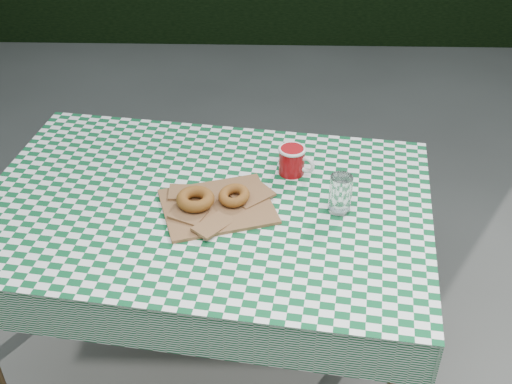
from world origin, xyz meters
TOP-DOWN VIEW (x-y plane):
  - ground at (0.00, 0.00)m, footprint 60.00×60.00m
  - table at (-0.16, -0.13)m, footprint 1.42×1.05m
  - tablecloth at (-0.16, -0.13)m, footprint 1.44×1.07m
  - paper_bag at (-0.12, -0.16)m, footprint 0.37×0.33m
  - bagel_front at (-0.18, -0.16)m, footprint 0.15×0.15m
  - bagel_back at (-0.07, -0.14)m, footprint 0.13×0.13m
  - coffee_mug at (0.10, 0.03)m, footprint 0.22×0.22m
  - drinking_glass at (0.23, -0.16)m, footprint 0.09×0.09m

SIDE VIEW (x-z plane):
  - ground at x=0.00m, z-range 0.00..0.00m
  - table at x=-0.16m, z-range 0.00..0.75m
  - tablecloth at x=-0.16m, z-range 0.75..0.76m
  - paper_bag at x=-0.12m, z-range 0.76..0.77m
  - bagel_back at x=-0.07m, z-range 0.77..0.80m
  - bagel_front at x=-0.18m, z-range 0.77..0.81m
  - coffee_mug at x=0.10m, z-range 0.76..0.85m
  - drinking_glass at x=0.23m, z-range 0.76..0.87m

